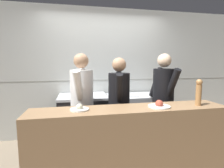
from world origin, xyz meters
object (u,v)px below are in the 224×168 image
(stock_pot, at_px, (81,90))
(chefs_knife, at_px, (127,96))
(plated_dish_main, at_px, (80,108))
(chef_sous, at_px, (119,104))
(mixing_bowl_steel, at_px, (123,93))
(chef_head_cook, at_px, (82,103))
(plated_dish_appetiser, at_px, (159,105))
(pepper_mill, at_px, (199,92))
(chef_line, at_px, (163,99))
(oven_range, at_px, (83,119))

(stock_pot, xyz_separation_m, chefs_knife, (0.85, -0.12, -0.12))
(plated_dish_main, bearing_deg, chef_sous, 39.30)
(mixing_bowl_steel, relative_size, plated_dish_main, 1.14)
(chef_head_cook, height_order, chef_sous, chef_head_cook)
(plated_dish_appetiser, bearing_deg, pepper_mill, -1.95)
(plated_dish_appetiser, bearing_deg, plated_dish_main, 176.66)
(pepper_mill, distance_m, chef_sous, 1.12)
(chef_head_cook, distance_m, chef_line, 1.31)
(plated_dish_main, xyz_separation_m, plated_dish_appetiser, (0.99, -0.06, 0.00))
(stock_pot, xyz_separation_m, chef_head_cook, (0.01, -0.62, -0.09))
(pepper_mill, relative_size, chef_sous, 0.22)
(chefs_knife, distance_m, chef_line, 0.69)
(mixing_bowl_steel, distance_m, chef_head_cook, 0.98)
(oven_range, height_order, plated_dish_main, plated_dish_main)
(oven_range, height_order, chefs_knife, oven_range)
(plated_dish_appetiser, bearing_deg, stock_pot, 127.92)
(plated_dish_main, distance_m, chef_line, 1.45)
(plated_dish_main, bearing_deg, chef_head_cook, 85.26)
(chef_head_cook, bearing_deg, chef_line, 13.36)
(chef_sous, bearing_deg, oven_range, 140.97)
(mixing_bowl_steel, height_order, pepper_mill, pepper_mill)
(plated_dish_appetiser, height_order, pepper_mill, pepper_mill)
(chef_head_cook, xyz_separation_m, chef_sous, (0.55, -0.05, -0.03))
(plated_dish_main, relative_size, plated_dish_appetiser, 0.80)
(oven_range, height_order, pepper_mill, pepper_mill)
(oven_range, bearing_deg, plated_dish_appetiser, -52.95)
(pepper_mill, distance_m, chef_head_cook, 1.62)
(stock_pot, distance_m, plated_dish_main, 1.16)
(oven_range, bearing_deg, chef_line, -25.74)
(plated_dish_main, relative_size, pepper_mill, 0.64)
(mixing_bowl_steel, height_order, plated_dish_main, plated_dish_main)
(pepper_mill, distance_m, chef_line, 0.67)
(chef_sous, xyz_separation_m, chef_line, (0.75, 0.04, 0.04))
(mixing_bowl_steel, distance_m, plated_dish_main, 1.40)
(chefs_knife, height_order, chef_head_cook, chef_head_cook)
(pepper_mill, relative_size, chef_head_cook, 0.21)
(plated_dish_appetiser, height_order, chef_sous, chef_sous)
(plated_dish_appetiser, bearing_deg, chef_head_cook, 147.70)
(plated_dish_appetiser, relative_size, chef_head_cook, 0.17)
(chef_sous, bearing_deg, chef_head_cook, -172.43)
(stock_pot, bearing_deg, chefs_knife, -8.00)
(plated_dish_main, distance_m, chef_head_cook, 0.54)
(mixing_bowl_steel, xyz_separation_m, chefs_knife, (0.06, -0.09, -0.04))
(chef_line, bearing_deg, chefs_knife, 122.05)
(mixing_bowl_steel, relative_size, chefs_knife, 0.63)
(mixing_bowl_steel, height_order, chef_sous, chef_sous)
(plated_dish_main, xyz_separation_m, chef_line, (1.35, 0.54, -0.05))
(plated_dish_appetiser, xyz_separation_m, chef_sous, (-0.39, 0.55, -0.09))
(mixing_bowl_steel, relative_size, plated_dish_appetiser, 0.91)
(chef_line, bearing_deg, oven_range, 143.63)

